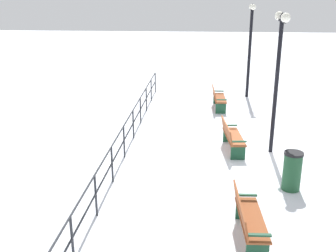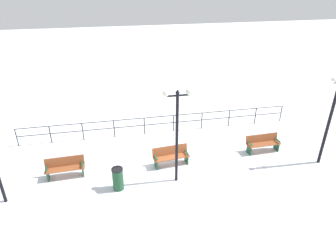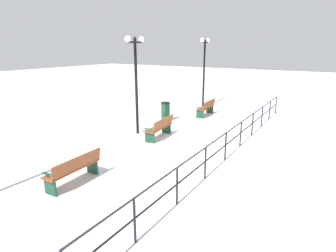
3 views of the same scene
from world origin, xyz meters
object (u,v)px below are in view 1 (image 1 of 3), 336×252
Objects in this scene: bench_nearest at (248,218)px; bench_third at (218,98)px; trash_bin at (292,171)px; lamppost_middle at (279,58)px; lamppost_far at (250,39)px; bench_second at (231,136)px.

bench_third is (-0.22, 9.37, -0.01)m from bench_nearest.
lamppost_middle is at bearing 92.05° from trash_bin.
bench_third is 0.41× the size of lamppost_far.
lamppost_far is (1.22, 11.53, 2.20)m from bench_nearest.
bench_third is at bearing 88.84° from bench_nearest.
lamppost_middle is (1.21, -0.02, 2.39)m from bench_second.
bench_nearest is 0.40× the size of lamppost_far.
bench_third is at bearing -123.87° from lamppost_far.
lamppost_far reaches higher than bench_second.
lamppost_far is at bearing 54.19° from bench_third.
lamppost_far reaches higher than bench_nearest.
bench_second is at bearing 87.32° from bench_nearest.
lamppost_far is (1.45, 2.16, 2.21)m from bench_third.
bench_nearest is 1.70× the size of trash_bin.
bench_third is 5.48m from lamppost_middle.
trash_bin is (1.54, -7.17, 0.03)m from bench_third.
lamppost_far is (1.21, 6.85, 2.20)m from bench_second.
bench_second is (0.01, 4.68, -0.00)m from bench_nearest.
bench_nearest is 0.98× the size of bench_third.
lamppost_far is at bearing 90.54° from trash_bin.
bench_second is 2.80m from trash_bin.
bench_third is 0.41× the size of lamppost_middle.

